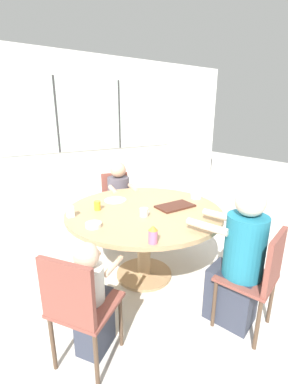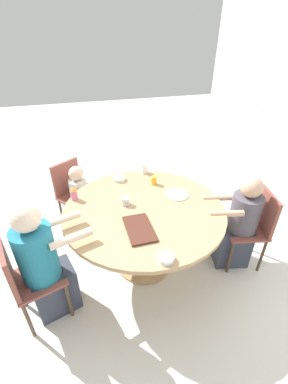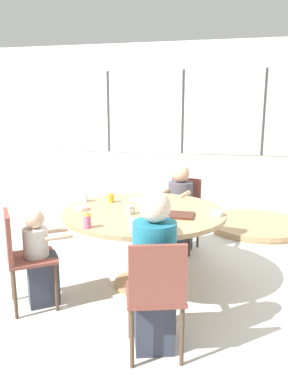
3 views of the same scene
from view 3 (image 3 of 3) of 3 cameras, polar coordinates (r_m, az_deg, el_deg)
ground_plane at (r=3.88m, az=0.00°, el=-13.85°), size 16.00×16.00×0.00m
wall_back_with_windows at (r=6.46m, az=5.94°, el=9.81°), size 8.40×0.08×2.80m
dining_table at (r=3.64m, az=0.00°, el=-4.75°), size 1.57×1.57×0.77m
chair_for_woman_green_shirt at (r=2.62m, az=1.87°, el=-14.61°), size 0.50×0.50×0.88m
chair_for_man_blue_shirt at (r=4.70m, az=6.06°, el=-2.23°), size 0.48×0.48×0.88m
chair_for_toddler at (r=3.43m, az=-18.31°, el=-8.50°), size 0.56×0.56×0.88m
person_woman_green_shirt at (r=2.76m, az=1.51°, el=-12.84°), size 0.45×0.62×1.19m
person_man_blue_shirt at (r=4.56m, az=5.35°, el=-3.20°), size 0.41×0.59×1.08m
person_toddler at (r=3.48m, az=-15.53°, el=-10.04°), size 0.44×0.40×0.89m
food_tray_dark at (r=3.43m, az=4.42°, el=-3.47°), size 0.39×0.22×0.02m
coffee_mug at (r=3.47m, az=-2.21°, el=-2.76°), size 0.09×0.08×0.08m
sippy_cup at (r=3.09m, az=-8.69°, el=-4.15°), size 0.07×0.07×0.14m
juice_glass at (r=3.92m, az=-5.06°, el=-0.91°), size 0.07×0.07×0.09m
milk_carton_small at (r=3.98m, az=-9.10°, el=-0.71°), size 0.06×0.06×0.11m
bowl_white_shallow at (r=3.66m, az=-9.58°, el=-2.45°), size 0.14×0.14×0.04m
bowl_cereal at (r=3.49m, az=11.08°, el=-3.17°), size 0.12×0.12×0.04m
plate_tortillas at (r=4.01m, az=-0.50°, el=-1.16°), size 0.24×0.24×0.01m
folded_table_stack at (r=5.82m, az=16.60°, el=-4.80°), size 1.47×1.47×0.09m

